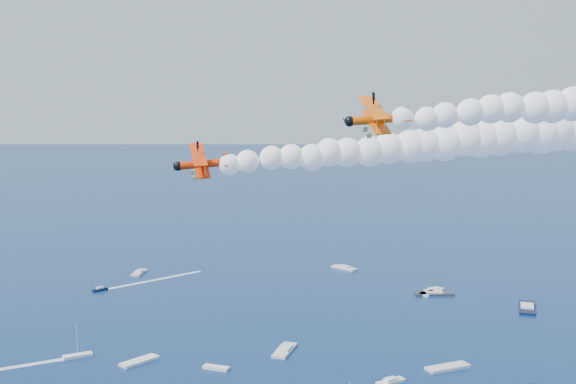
# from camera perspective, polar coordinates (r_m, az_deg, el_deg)

# --- Properties ---
(biplane_lead) EXTENTS (10.33, 11.83, 8.03)m
(biplane_lead) POSITION_cam_1_polar(r_m,az_deg,el_deg) (87.77, 6.88, 5.53)
(biplane_lead) COLOR #F15805
(biplane_trail) EXTENTS (10.01, 11.19, 7.33)m
(biplane_trail) POSITION_cam_1_polar(r_m,az_deg,el_deg) (92.91, -6.48, 2.13)
(biplane_trail) COLOR #EB2F04
(smoke_trail_trail) EXTENTS (54.66, 42.90, 9.90)m
(smoke_trail_trail) POSITION_cam_1_polar(r_m,az_deg,el_deg) (98.10, 9.11, 3.51)
(smoke_trail_trail) COLOR white
(spectator_boats) EXTENTS (225.94, 184.45, 0.70)m
(spectator_boats) POSITION_cam_1_polar(r_m,az_deg,el_deg) (191.06, 8.98, -12.13)
(spectator_boats) COLOR black
(spectator_boats) RESTS_ON ground
(boat_wakes) EXTENTS (29.51, 121.93, 0.04)m
(boat_wakes) POSITION_cam_1_polar(r_m,az_deg,el_deg) (227.83, -15.17, -9.17)
(boat_wakes) COLOR white
(boat_wakes) RESTS_ON ground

